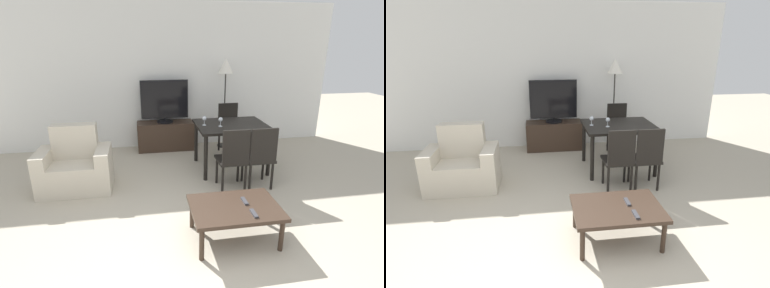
# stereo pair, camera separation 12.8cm
# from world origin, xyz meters

# --- Properties ---
(wall_back) EXTENTS (7.01, 0.06, 2.70)m
(wall_back) POSITION_xyz_m (0.00, 3.86, 1.35)
(wall_back) COLOR white
(wall_back) RESTS_ON ground_plane
(armchair) EXTENTS (0.97, 0.61, 0.90)m
(armchair) POSITION_xyz_m (-1.23, 2.14, 0.32)
(armchair) COLOR beige
(armchair) RESTS_ON ground_plane
(tv_stand) EXTENTS (1.06, 0.41, 0.54)m
(tv_stand) POSITION_xyz_m (0.16, 3.59, 0.27)
(tv_stand) COLOR #38281E
(tv_stand) RESTS_ON ground_plane
(tv) EXTENTS (0.88, 0.31, 0.79)m
(tv) POSITION_xyz_m (0.16, 3.59, 0.94)
(tv) COLOR black
(tv) RESTS_ON tv_stand
(coffee_table) EXTENTS (0.92, 0.66, 0.39)m
(coffee_table) POSITION_xyz_m (0.63, 0.65, 0.34)
(coffee_table) COLOR #38281E
(coffee_table) RESTS_ON ground_plane
(dining_table) EXTENTS (1.12, 0.91, 0.75)m
(dining_table) POSITION_xyz_m (1.13, 2.48, 0.65)
(dining_table) COLOR black
(dining_table) RESTS_ON ground_plane
(dining_chair_near) EXTENTS (0.40, 0.40, 0.91)m
(dining_chair_near) POSITION_xyz_m (0.93, 1.72, 0.50)
(dining_chair_near) COLOR black
(dining_chair_near) RESTS_ON ground_plane
(dining_chair_far) EXTENTS (0.40, 0.40, 0.91)m
(dining_chair_far) POSITION_xyz_m (1.32, 3.25, 0.50)
(dining_chair_far) COLOR black
(dining_chair_far) RESTS_ON ground_plane
(dining_chair_near_right) EXTENTS (0.40, 0.40, 0.91)m
(dining_chair_near_right) POSITION_xyz_m (1.32, 1.72, 0.50)
(dining_chair_near_right) COLOR black
(dining_chair_near_right) RESTS_ON ground_plane
(floor_lamp) EXTENTS (0.28, 0.28, 1.70)m
(floor_lamp) POSITION_xyz_m (1.32, 3.56, 1.45)
(floor_lamp) COLOR black
(floor_lamp) RESTS_ON ground_plane
(remote_primary) EXTENTS (0.04, 0.15, 0.02)m
(remote_primary) POSITION_xyz_m (0.75, 0.71, 0.40)
(remote_primary) COLOR #38383D
(remote_primary) RESTS_ON coffee_table
(remote_secondary) EXTENTS (0.04, 0.15, 0.02)m
(remote_secondary) POSITION_xyz_m (0.76, 0.47, 0.40)
(remote_secondary) COLOR #38383D
(remote_secondary) RESTS_ON coffee_table
(wine_glass_left) EXTENTS (0.07, 0.07, 0.15)m
(wine_glass_left) POSITION_xyz_m (0.69, 2.50, 0.85)
(wine_glass_left) COLOR silver
(wine_glass_left) RESTS_ON dining_table
(wine_glass_center) EXTENTS (0.07, 0.07, 0.15)m
(wine_glass_center) POSITION_xyz_m (0.92, 2.39, 0.85)
(wine_glass_center) COLOR silver
(wine_glass_center) RESTS_ON dining_table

